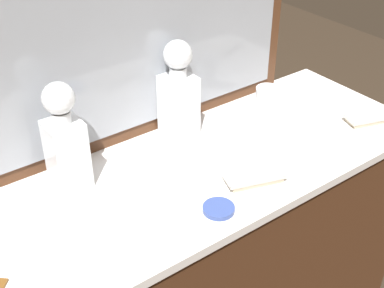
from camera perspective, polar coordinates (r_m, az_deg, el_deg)
The scene contains 9 objects.
dresser at distance 1.68m, azimuth 0.00°, elevation -14.16°, with size 1.41×0.51×0.82m.
dresser_mirror at distance 1.41m, azimuth -5.85°, elevation 13.75°, with size 1.03×0.03×0.71m.
crystal_decanter_far_right at distance 1.50m, azimuth -1.46°, elevation 5.02°, with size 0.09×0.09×0.29m.
crystal_decanter_far_left at distance 1.32m, azimuth -13.41°, elevation -0.27°, with size 0.09×0.09×0.29m.
crystal_tumbler_center at distance 1.61m, azimuth 8.06°, elevation 4.09°, with size 0.07×0.07×0.11m.
crystal_tumbler_left at distance 1.47m, azimuth 5.32°, elevation 1.05°, with size 0.08×0.08×0.10m.
silver_brush_front at distance 1.36m, azimuth 6.73°, elevation -3.59°, with size 0.17×0.11×0.02m.
silver_brush_far_right at distance 1.69m, azimuth 18.61°, elevation 2.71°, with size 0.17×0.11×0.02m.
porcelain_dish at distance 1.27m, azimuth 2.88°, elevation -6.97°, with size 0.08×0.08×0.01m.
Camera 1 is at (-0.68, -0.91, 1.64)m, focal length 49.59 mm.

